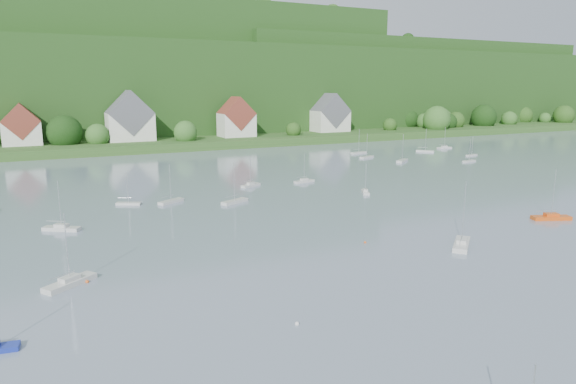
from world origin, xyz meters
The scene contains 14 objects.
far_shore_strip centered at (0.00, 200.00, 1.50)m, with size 600.00×60.00×3.00m, color #2D5921.
forested_ridge centered at (0.39, 268.57, 22.89)m, with size 620.00×181.22×69.89m.
village_building_1 centered at (-30.00, 189.00, 8.75)m, with size 12.00×9.36×14.00m.
village_building_2 centered at (5.00, 188.00, 10.27)m, with size 16.00×11.44×18.00m.
village_building_3 centered at (45.00, 186.00, 9.43)m, with size 13.00×10.40×15.50m.
village_building_4 centered at (90.00, 190.00, 9.59)m, with size 15.00×10.40×16.50m.
near_sailboat_3 centered at (26.40, 47.20, 0.47)m, with size 6.46×5.99×9.30m.
near_sailboat_5 centered at (51.16, 51.78, 0.45)m, with size 6.65×4.13×8.71m.
near_sailboat_6 centered at (-24.12, 56.01, 0.45)m, with size 6.13×5.10×8.48m.
mooring_buoy_1 centered at (-5.53, 35.84, 0.00)m, with size 0.44×0.44×0.44m, color silver.
mooring_buoy_2 centered at (15.18, 54.64, 0.00)m, with size 0.38×0.38×0.38m, color orange.
mooring_buoy_3 centered at (-22.28, 56.08, 0.00)m, with size 0.39×0.39×0.39m, color orange.
mooring_buoy_4 centered at (29.74, 49.57, 0.00)m, with size 0.44×0.44×0.44m, color silver.
far_sailboat_cluster centered at (11.66, 115.54, 0.37)m, with size 204.12×73.65×8.71m.
Camera 1 is at (-26.20, -4.16, 22.08)m, focal length 32.04 mm.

